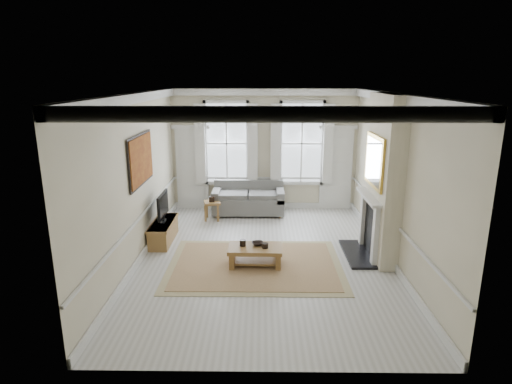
{
  "coord_description": "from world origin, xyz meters",
  "views": [
    {
      "loc": [
        -0.07,
        -8.35,
        3.71
      ],
      "look_at": [
        -0.19,
        0.73,
        1.25
      ],
      "focal_mm": 30.0,
      "sensor_mm": 36.0,
      "label": 1
    }
  ],
  "objects_px": {
    "side_table": "(212,205)",
    "tv_stand": "(163,232)",
    "coffee_table": "(255,250)",
    "sofa": "(248,200)"
  },
  "relations": [
    {
      "from": "coffee_table",
      "to": "tv_stand",
      "type": "xyz_separation_m",
      "value": [
        -2.14,
        1.29,
        -0.09
      ]
    },
    {
      "from": "sofa",
      "to": "tv_stand",
      "type": "distance_m",
      "value": 2.89
    },
    {
      "from": "side_table",
      "to": "coffee_table",
      "type": "bearing_deg",
      "value": -67.56
    },
    {
      "from": "side_table",
      "to": "tv_stand",
      "type": "distance_m",
      "value": 1.85
    },
    {
      "from": "side_table",
      "to": "coffee_table",
      "type": "xyz_separation_m",
      "value": [
        1.19,
        -2.87,
        -0.07
      ]
    },
    {
      "from": "side_table",
      "to": "coffee_table",
      "type": "height_order",
      "value": "side_table"
    },
    {
      "from": "sofa",
      "to": "coffee_table",
      "type": "distance_m",
      "value": 3.48
    },
    {
      "from": "coffee_table",
      "to": "tv_stand",
      "type": "bearing_deg",
      "value": 150.17
    },
    {
      "from": "side_table",
      "to": "tv_stand",
      "type": "height_order",
      "value": "side_table"
    },
    {
      "from": "coffee_table",
      "to": "side_table",
      "type": "bearing_deg",
      "value": 113.71
    }
  ]
}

